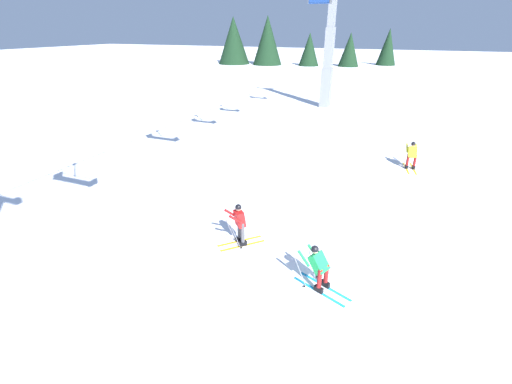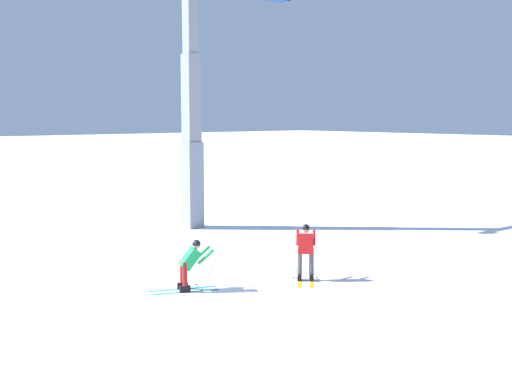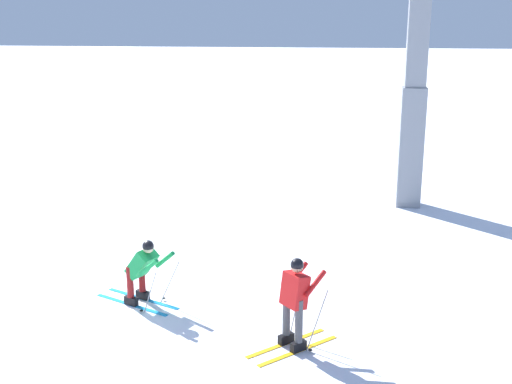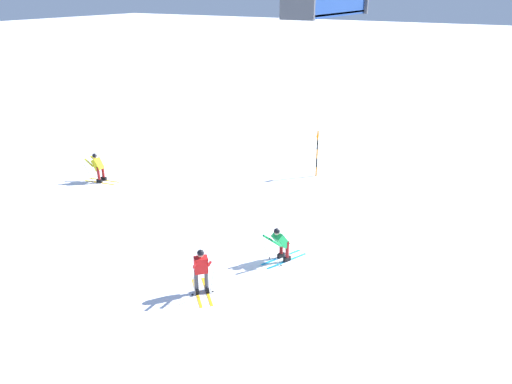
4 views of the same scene
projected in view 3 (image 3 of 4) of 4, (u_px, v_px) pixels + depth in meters
The scene contains 4 objects.
ground_plane at pixel (100, 293), 12.77m from camera, with size 260.00×260.00×0.00m, color white.
skier_carving_main at pixel (142, 268), 12.08m from camera, with size 1.17×1.80×1.47m.
lift_tower_near at pixel (417, 45), 17.74m from camera, with size 0.69×2.97×11.03m.
skier_distant_downhill at pixel (295, 297), 10.43m from camera, with size 1.48×1.46×1.59m.
Camera 3 is at (11.14, 5.04, 5.27)m, focal length 44.52 mm.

